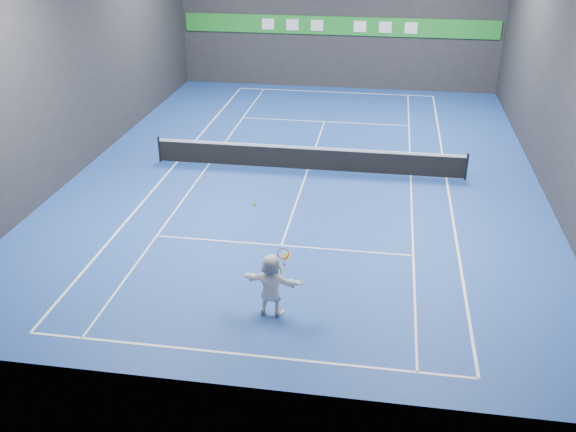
% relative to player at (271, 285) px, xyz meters
% --- Properties ---
extents(ground, '(26.00, 26.00, 0.00)m').
position_rel_player_xyz_m(ground, '(-0.36, 10.08, -0.87)').
color(ground, navy).
rests_on(ground, ground).
extents(wall_back, '(18.00, 0.10, 9.00)m').
position_rel_player_xyz_m(wall_back, '(-0.36, 23.08, 3.63)').
color(wall_back, '#242427').
rests_on(wall_back, ground).
extents(wall_front, '(18.00, 0.10, 9.00)m').
position_rel_player_xyz_m(wall_front, '(-0.36, -2.92, 3.63)').
color(wall_front, '#242427').
rests_on(wall_front, ground).
extents(wall_left, '(0.10, 26.00, 9.00)m').
position_rel_player_xyz_m(wall_left, '(-9.36, 10.08, 3.63)').
color(wall_left, '#242427').
rests_on(wall_left, ground).
extents(wall_right, '(0.10, 26.00, 9.00)m').
position_rel_player_xyz_m(wall_right, '(8.64, 10.08, 3.63)').
color(wall_right, '#242427').
rests_on(wall_right, ground).
extents(baseline_near, '(10.98, 0.08, 0.01)m').
position_rel_player_xyz_m(baseline_near, '(-0.36, -1.81, -0.87)').
color(baseline_near, white).
rests_on(baseline_near, ground).
extents(baseline_far, '(10.98, 0.08, 0.01)m').
position_rel_player_xyz_m(baseline_far, '(-0.36, 21.97, -0.87)').
color(baseline_far, white).
rests_on(baseline_far, ground).
extents(sideline_doubles_left, '(0.08, 23.78, 0.01)m').
position_rel_player_xyz_m(sideline_doubles_left, '(-5.85, 10.08, -0.87)').
color(sideline_doubles_left, white).
rests_on(sideline_doubles_left, ground).
extents(sideline_doubles_right, '(0.08, 23.78, 0.01)m').
position_rel_player_xyz_m(sideline_doubles_right, '(5.13, 10.08, -0.87)').
color(sideline_doubles_right, white).
rests_on(sideline_doubles_right, ground).
extents(sideline_singles_left, '(0.06, 23.78, 0.01)m').
position_rel_player_xyz_m(sideline_singles_left, '(-4.47, 10.08, -0.87)').
color(sideline_singles_left, white).
rests_on(sideline_singles_left, ground).
extents(sideline_singles_right, '(0.06, 23.78, 0.01)m').
position_rel_player_xyz_m(sideline_singles_right, '(3.75, 10.08, -0.87)').
color(sideline_singles_right, white).
rests_on(sideline_singles_right, ground).
extents(service_line_near, '(8.23, 0.06, 0.01)m').
position_rel_player_xyz_m(service_line_near, '(-0.36, 3.68, -0.87)').
color(service_line_near, white).
rests_on(service_line_near, ground).
extents(service_line_far, '(8.23, 0.06, 0.01)m').
position_rel_player_xyz_m(service_line_far, '(-0.36, 16.48, -0.87)').
color(service_line_far, white).
rests_on(service_line_far, ground).
extents(center_service_line, '(0.06, 12.80, 0.01)m').
position_rel_player_xyz_m(center_service_line, '(-0.36, 10.08, -0.87)').
color(center_service_line, white).
rests_on(center_service_line, ground).
extents(player, '(1.67, 0.71, 1.75)m').
position_rel_player_xyz_m(player, '(0.00, 0.00, 0.00)').
color(player, white).
rests_on(player, ground).
extents(tennis_ball, '(0.07, 0.07, 0.07)m').
position_rel_player_xyz_m(tennis_ball, '(-0.41, 0.14, 2.19)').
color(tennis_ball, '#C5F829').
rests_on(tennis_ball, player).
extents(tennis_net, '(12.50, 0.10, 1.07)m').
position_rel_player_xyz_m(tennis_net, '(-0.36, 10.08, -0.33)').
color(tennis_net, black).
rests_on(tennis_net, ground).
extents(sponsor_banner, '(17.64, 0.11, 1.00)m').
position_rel_player_xyz_m(sponsor_banner, '(-0.36, 23.01, 2.63)').
color(sponsor_banner, '#1D8828').
rests_on(sponsor_banner, wall_back).
extents(tennis_racket, '(0.44, 0.34, 0.74)m').
position_rel_player_xyz_m(tennis_racket, '(0.31, 0.05, 0.85)').
color(tennis_racket, '#B6131B').
rests_on(tennis_racket, player).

